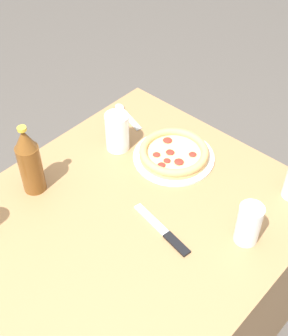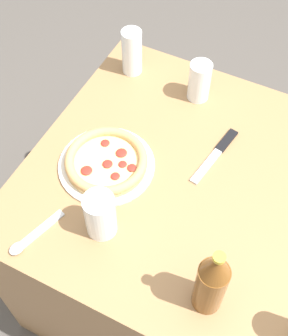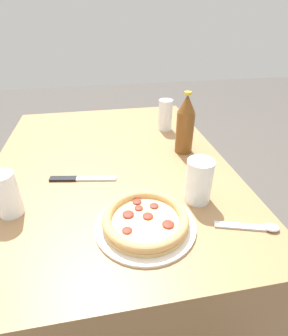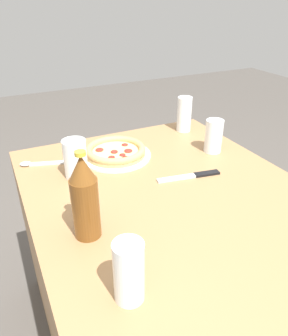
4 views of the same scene
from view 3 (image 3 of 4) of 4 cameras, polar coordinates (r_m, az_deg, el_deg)
name	(u,v)px [view 3 (image 3 of 4)]	position (r m, az deg, el deg)	size (l,w,h in m)	color
ground_plane	(120,279)	(1.47, -5.33, -22.95)	(8.00, 8.00, 0.00)	#4C4742
table	(116,229)	(1.20, -6.17, -13.13)	(1.15, 0.85, 0.71)	#997047
pizza_margherita	(145,221)	(0.69, 0.28, -11.38)	(0.27, 0.27, 0.04)	silver
glass_cola	(165,116)	(1.23, 4.65, 11.13)	(0.06, 0.06, 0.14)	white
glass_water	(7,197)	(0.80, -27.61, -5.55)	(0.07, 0.07, 0.13)	white
glass_iced_tea	(199,183)	(0.77, 11.79, -3.15)	(0.08, 0.08, 0.13)	white
beer_bottle	(185,125)	(1.01, 8.96, 9.28)	(0.07, 0.07, 0.24)	brown
knife	(80,179)	(0.90, -13.80, -2.28)	(0.06, 0.22, 0.01)	black
spoon	(257,227)	(0.75, 23.29, -11.70)	(0.07, 0.16, 0.01)	silver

